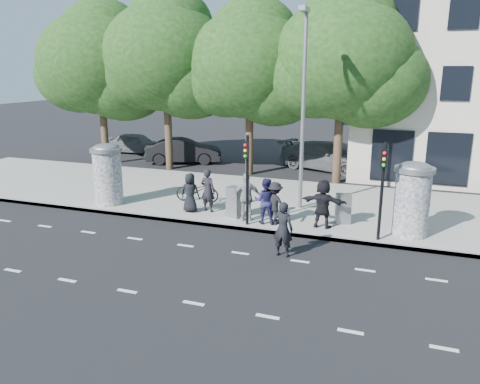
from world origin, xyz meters
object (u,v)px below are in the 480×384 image
at_px(ad_column_right, 412,197).
at_px(ped_e, 247,197).
at_px(car_left, 136,143).
at_px(car_mid, 183,151).
at_px(bicycle, 197,190).
at_px(ad_column_left, 108,173).
at_px(street_lamp, 303,97).
at_px(car_right, 325,156).
at_px(ped_c, 265,201).
at_px(ped_d, 275,203).
at_px(traffic_pole_near, 247,171).
at_px(ped_a, 190,193).
at_px(ped_f, 323,204).
at_px(ped_b, 208,190).
at_px(cabinet_right, 343,209).
at_px(traffic_pole_far, 382,182).
at_px(cabinet_left, 235,202).
at_px(man_road, 283,229).

xyz_separation_m(ad_column_right, ped_e, (-5.97, -0.43, -0.45)).
relative_size(car_left, car_mid, 0.89).
relative_size(bicycle, car_mid, 0.41).
xyz_separation_m(ad_column_left, ad_column_right, (12.40, 0.20, 0.00)).
xyz_separation_m(street_lamp, car_right, (-0.42, 8.79, -3.98)).
relative_size(ped_c, ped_d, 1.08).
relative_size(street_lamp, bicycle, 4.05).
bearing_deg(traffic_pole_near, car_right, 85.20).
relative_size(ped_a, ped_f, 0.89).
distance_m(ad_column_right, ped_b, 7.88).
xyz_separation_m(ped_d, ped_e, (-1.13, 0.02, 0.12)).
height_order(ped_d, cabinet_right, ped_d).
xyz_separation_m(traffic_pole_near, car_left, (-12.67, 12.71, -1.51)).
bearing_deg(ped_e, ped_c, 151.77).
bearing_deg(ad_column_right, ped_e, -175.89).
xyz_separation_m(traffic_pole_far, cabinet_right, (-1.41, 1.44, -1.51)).
xyz_separation_m(ad_column_right, car_mid, (-13.69, 9.67, -0.75)).
distance_m(traffic_pole_near, car_right, 11.76).
bearing_deg(traffic_pole_near, ped_e, 109.20).
distance_m(ad_column_right, cabinet_left, 6.61).
height_order(ped_a, cabinet_left, ped_a).
height_order(ad_column_right, cabinet_left, ad_column_right).
relative_size(street_lamp, ped_d, 4.88).
height_order(ped_a, ped_f, ped_f).
bearing_deg(ped_f, cabinet_left, 3.03).
relative_size(traffic_pole_near, cabinet_right, 2.97).
xyz_separation_m(ad_column_right, bicycle, (-8.90, 1.35, -0.87)).
height_order(ad_column_left, ped_a, ad_column_left).
bearing_deg(ped_e, ped_d, 154.59).
relative_size(traffic_pole_far, cabinet_left, 2.77).
relative_size(ped_c, car_mid, 0.37).
relative_size(ped_f, car_mid, 0.38).
bearing_deg(traffic_pole_far, car_left, 143.97).
xyz_separation_m(traffic_pole_near, car_right, (0.98, 11.63, -1.42)).
xyz_separation_m(cabinet_right, car_left, (-16.06, 11.27, -0.00)).
xyz_separation_m(man_road, cabinet_right, (1.44, 3.56, -0.19)).
height_order(traffic_pole_far, ped_d, traffic_pole_far).
bearing_deg(car_left, traffic_pole_near, -134.53).
xyz_separation_m(ad_column_right, cabinet_left, (-6.57, -0.14, -0.77)).
bearing_deg(bicycle, ped_f, -111.27).
bearing_deg(ped_d, man_road, 128.05).
distance_m(ped_c, ped_f, 2.15).
distance_m(ped_b, ped_d, 3.10).
bearing_deg(traffic_pole_far, man_road, -143.31).
xyz_separation_m(street_lamp, ped_c, (-0.80, -2.41, -3.76)).
bearing_deg(car_mid, street_lamp, -151.17).
bearing_deg(ped_c, bicycle, -33.61).
bearing_deg(ad_column_left, car_right, 55.26).
xyz_separation_m(traffic_pole_near, man_road, (1.95, -2.12, -1.32)).
distance_m(traffic_pole_near, ped_f, 3.05).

